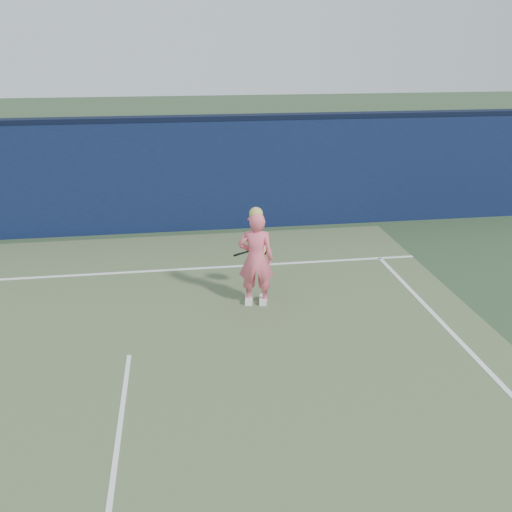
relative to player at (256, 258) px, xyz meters
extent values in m
plane|color=#30462B|center=(-2.01, -2.39, -0.81)|extent=(80.00, 80.00, 0.00)
cube|color=#0B1533|center=(-2.01, 4.11, 0.44)|extent=(24.00, 0.40, 2.50)
cube|color=black|center=(-2.01, 4.11, 1.74)|extent=(24.00, 0.42, 0.10)
imported|color=#F65F77|center=(0.00, 0.00, -0.01)|extent=(0.64, 0.48, 1.60)
sphere|color=tan|center=(0.00, 0.00, 0.76)|extent=(0.22, 0.22, 0.22)
cube|color=white|center=(0.12, -0.02, -0.76)|extent=(0.17, 0.30, 0.10)
cube|color=white|center=(-0.12, 0.02, -0.76)|extent=(0.17, 0.30, 0.10)
torus|color=black|center=(0.12, 0.45, -0.01)|extent=(0.33, 0.13, 0.33)
torus|color=gold|center=(0.12, 0.45, -0.01)|extent=(0.27, 0.10, 0.27)
cylinder|color=beige|center=(0.12, 0.45, -0.01)|extent=(0.27, 0.09, 0.27)
cylinder|color=black|center=(-0.12, 0.48, -0.07)|extent=(0.30, 0.05, 0.11)
cylinder|color=black|center=(-0.26, 0.49, -0.11)|extent=(0.14, 0.05, 0.07)
cube|color=white|center=(-2.01, 1.61, -0.80)|extent=(11.00, 0.08, 0.01)
camera|label=1|loc=(-1.19, -8.15, 3.32)|focal=38.00mm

